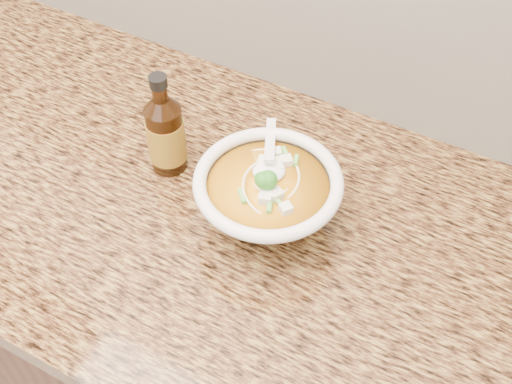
% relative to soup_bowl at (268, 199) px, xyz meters
% --- Properties ---
extents(cabinet, '(4.00, 0.65, 0.86)m').
position_rel_soup_bowl_xyz_m(cabinet, '(-0.30, -0.01, -0.52)').
color(cabinet, '#32190F').
rests_on(cabinet, ground).
extents(counter_slab, '(4.00, 0.68, 0.04)m').
position_rel_soup_bowl_xyz_m(counter_slab, '(-0.30, -0.01, -0.07)').
color(counter_slab, olive).
rests_on(counter_slab, cabinet).
extents(soup_bowl, '(0.22, 0.24, 0.12)m').
position_rel_soup_bowl_xyz_m(soup_bowl, '(0.00, 0.00, 0.00)').
color(soup_bowl, white).
rests_on(soup_bowl, counter_slab).
extents(hot_sauce_bottle, '(0.07, 0.07, 0.19)m').
position_rel_soup_bowl_xyz_m(hot_sauce_bottle, '(-0.20, 0.03, 0.02)').
color(hot_sauce_bottle, '#391B07').
rests_on(hot_sauce_bottle, counter_slab).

